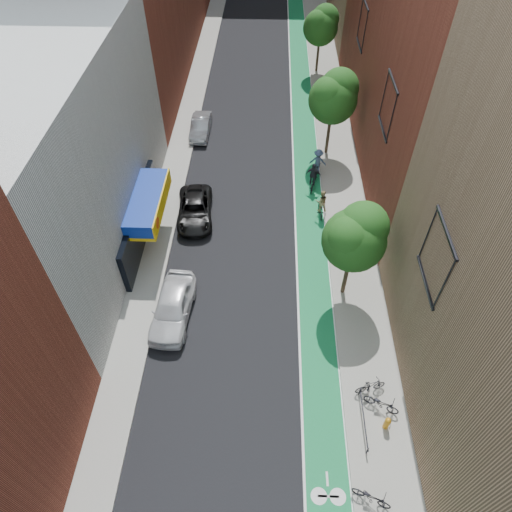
# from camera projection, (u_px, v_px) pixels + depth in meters

# --- Properties ---
(ground) EXTENTS (160.00, 160.00, 0.00)m
(ground) POSITION_uv_depth(u_px,v_px,m) (236.00, 468.00, 20.10)
(ground) COLOR black
(ground) RESTS_ON ground
(bike_lane) EXTENTS (2.00, 68.00, 0.01)m
(bike_lane) POSITION_uv_depth(u_px,v_px,m) (305.00, 139.00, 37.56)
(bike_lane) COLOR #126935
(bike_lane) RESTS_ON ground
(sidewalk_left) EXTENTS (2.00, 68.00, 0.15)m
(sidewalk_left) POSITION_uv_depth(u_px,v_px,m) (184.00, 136.00, 37.74)
(sidewalk_left) COLOR gray
(sidewalk_left) RESTS_ON ground
(sidewalk_right) EXTENTS (3.00, 68.00, 0.15)m
(sidewalk_right) POSITION_uv_depth(u_px,v_px,m) (335.00, 139.00, 37.45)
(sidewalk_right) COLOR gray
(sidewalk_right) RESTS_ON ground
(building_left_white) EXTENTS (8.00, 20.00, 12.00)m
(building_left_white) POSITION_uv_depth(u_px,v_px,m) (52.00, 161.00, 25.39)
(building_left_white) COLOR silver
(building_left_white) RESTS_ON ground
(tree_near) EXTENTS (3.40, 3.36, 6.42)m
(tree_near) POSITION_uv_depth(u_px,v_px,m) (356.00, 236.00, 23.30)
(tree_near) COLOR #332619
(tree_near) RESTS_ON ground
(tree_mid) EXTENTS (3.55, 3.53, 6.74)m
(tree_mid) POSITION_uv_depth(u_px,v_px,m) (334.00, 96.00, 32.58)
(tree_mid) COLOR #332619
(tree_mid) RESTS_ON ground
(tree_far) EXTENTS (3.30, 3.25, 6.21)m
(tree_far) POSITION_uv_depth(u_px,v_px,m) (321.00, 25.00, 42.33)
(tree_far) COLOR #332619
(tree_far) RESTS_ON ground
(parked_car_white) EXTENTS (2.27, 5.01, 1.67)m
(parked_car_white) POSITION_uv_depth(u_px,v_px,m) (172.00, 307.00, 25.00)
(parked_car_white) COLOR silver
(parked_car_white) RESTS_ON ground
(parked_car_black) EXTENTS (2.70, 5.08, 1.36)m
(parked_car_black) POSITION_uv_depth(u_px,v_px,m) (195.00, 210.00, 30.63)
(parked_car_black) COLOR black
(parked_car_black) RESTS_ON ground
(parked_car_silver) EXTENTS (1.49, 4.14, 1.36)m
(parked_car_silver) POSITION_uv_depth(u_px,v_px,m) (201.00, 127.00, 37.57)
(parked_car_silver) COLOR gray
(parked_car_silver) RESTS_ON ground
(cyclist_lane_near) EXTENTS (0.86, 1.59, 2.00)m
(cyclist_lane_near) POSITION_uv_depth(u_px,v_px,m) (321.00, 205.00, 30.67)
(cyclist_lane_near) COLOR black
(cyclist_lane_near) RESTS_ON ground
(cyclist_lane_mid) EXTENTS (1.10, 1.58, 2.12)m
(cyclist_lane_mid) POSITION_uv_depth(u_px,v_px,m) (313.00, 179.00, 32.57)
(cyclist_lane_mid) COLOR black
(cyclist_lane_mid) RESTS_ON ground
(cyclist_lane_far) EXTENTS (1.32, 1.70, 2.23)m
(cyclist_lane_far) POSITION_uv_depth(u_px,v_px,m) (318.00, 164.00, 33.49)
(cyclist_lane_far) COLOR black
(cyclist_lane_far) RESTS_ON ground
(parked_bike_near) EXTENTS (1.77, 1.20, 0.88)m
(parked_bike_near) POSITION_uv_depth(u_px,v_px,m) (372.00, 497.00, 18.77)
(parked_bike_near) COLOR black
(parked_bike_near) RESTS_ON sidewalk_right
(parked_bike_mid) EXTENTS (1.64, 0.87, 0.95)m
(parked_bike_mid) POSITION_uv_depth(u_px,v_px,m) (371.00, 386.00, 22.06)
(parked_bike_mid) COLOR black
(parked_bike_mid) RESTS_ON sidewalk_right
(parked_bike_far) EXTENTS (1.81, 1.26, 0.90)m
(parked_bike_far) POSITION_uv_depth(u_px,v_px,m) (382.00, 403.00, 21.50)
(parked_bike_far) COLOR black
(parked_bike_far) RESTS_ON sidewalk_right
(fire_hydrant) EXTENTS (0.29, 0.29, 0.82)m
(fire_hydrant) POSITION_uv_depth(u_px,v_px,m) (387.00, 423.00, 20.87)
(fire_hydrant) COLOR orange
(fire_hydrant) RESTS_ON sidewalk_right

